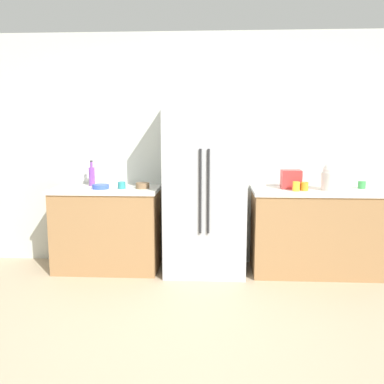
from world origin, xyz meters
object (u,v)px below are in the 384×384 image
at_px(toaster, 291,179).
at_px(bowl_b, 143,186).
at_px(cup_d, 122,185).
at_px(bowl_a, 101,187).
at_px(cup_b, 296,186).
at_px(refrigerator, 205,187).
at_px(rice_cooker, 333,177).
at_px(bottle_a, 92,176).
at_px(cup_a, 362,185).
at_px(cup_c, 304,186).

distance_m(toaster, bowl_b, 1.60).
bearing_deg(cup_d, bowl_a, -172.92).
xyz_separation_m(toaster, bowl_b, (-1.60, -0.07, -0.07)).
bearing_deg(cup_d, bowl_b, 8.06).
xyz_separation_m(toaster, cup_b, (0.02, -0.17, -0.05)).
xyz_separation_m(refrigerator, toaster, (0.92, 0.08, 0.08)).
relative_size(rice_cooker, cup_d, 3.66).
distance_m(cup_b, bowl_a, 2.07).
bearing_deg(bowl_b, bottle_a, 165.06).
xyz_separation_m(refrigerator, cup_a, (1.69, 0.12, 0.02)).
bearing_deg(toaster, rice_cooker, -14.00).
height_order(cup_a, cup_c, cup_c).
height_order(cup_c, bowl_a, cup_c).
bearing_deg(cup_b, rice_cooker, 9.98).
relative_size(refrigerator, cup_a, 23.56).
distance_m(bottle_a, cup_b, 2.24).
distance_m(cup_b, cup_d, 1.85).
distance_m(rice_cooker, bowl_b, 2.02).
bearing_deg(bowl_a, cup_d, 7.08).
relative_size(rice_cooker, cup_c, 3.43).
bearing_deg(rice_cooker, cup_d, -179.95).
relative_size(rice_cooker, cup_b, 3.09).
bearing_deg(cup_c, rice_cooker, 5.76).
height_order(refrigerator, rice_cooker, refrigerator).
bearing_deg(refrigerator, bottle_a, 172.75).
height_order(cup_b, bowl_a, cup_b).
distance_m(refrigerator, bottle_a, 1.29).
xyz_separation_m(refrigerator, cup_c, (1.04, -0.06, 0.02)).
relative_size(toaster, bowl_a, 1.17).
height_order(rice_cooker, cup_d, rice_cooker).
relative_size(cup_d, bowl_a, 0.46).
relative_size(rice_cooker, bowl_a, 1.69).
distance_m(refrigerator, toaster, 0.93).
height_order(toaster, cup_c, toaster).
bearing_deg(refrigerator, toaster, 4.71).
bearing_deg(cup_c, bowl_b, 178.02).
height_order(cup_b, cup_d, cup_b).
relative_size(bottle_a, bowl_a, 1.59).
distance_m(cup_a, bowl_b, 2.37).
distance_m(cup_c, bowl_a, 2.16).
bearing_deg(cup_c, cup_d, 179.17).
distance_m(refrigerator, cup_b, 0.95).
distance_m(refrigerator, cup_a, 1.69).
height_order(refrigerator, toaster, refrigerator).
xyz_separation_m(rice_cooker, cup_c, (-0.30, -0.03, -0.10)).
bearing_deg(bowl_b, cup_b, -3.46).
relative_size(bottle_a, cup_a, 3.56).
relative_size(rice_cooker, bottle_a, 1.06).
relative_size(refrigerator, cup_d, 22.80).
distance_m(refrigerator, cup_d, 0.90).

